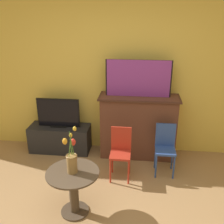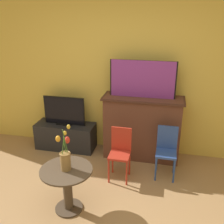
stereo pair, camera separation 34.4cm
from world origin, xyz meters
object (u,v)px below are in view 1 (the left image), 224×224
object	(u,v)px
vase_tulips	(72,159)
painting	(138,78)
chair_red	(121,150)
chair_blue	(165,146)
tv_monitor	(58,113)

from	to	relation	value
vase_tulips	painting	bearing A→B (deg)	64.42
painting	chair_red	bearing A→B (deg)	-107.34
chair_blue	tv_monitor	bearing A→B (deg)	165.30
chair_red	chair_blue	bearing A→B (deg)	16.86
painting	tv_monitor	world-z (taller)	painting
tv_monitor	chair_red	bearing A→B (deg)	-30.62
painting	vase_tulips	distance (m)	1.66
chair_blue	vase_tulips	xyz separation A→B (m)	(-1.09, -0.96, 0.29)
vase_tulips	chair_blue	bearing A→B (deg)	41.19
painting	vase_tulips	world-z (taller)	painting
painting	chair_red	world-z (taller)	painting
tv_monitor	vase_tulips	size ratio (longest dim) A/B	1.33
painting	chair_blue	size ratio (longest dim) A/B	1.33
chair_red	chair_blue	size ratio (longest dim) A/B	1.00
tv_monitor	chair_blue	xyz separation A→B (m)	(1.68, -0.44, -0.24)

